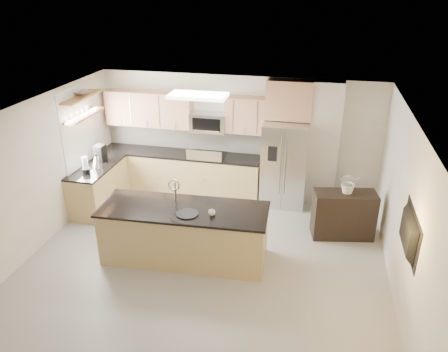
% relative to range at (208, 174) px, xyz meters
% --- Properties ---
extents(floor, '(6.50, 6.50, 0.00)m').
position_rel_range_xyz_m(floor, '(0.60, -2.92, -0.47)').
color(floor, gray).
rests_on(floor, ground).
extents(ceiling, '(6.00, 6.50, 0.02)m').
position_rel_range_xyz_m(ceiling, '(0.60, -2.92, 2.13)').
color(ceiling, silver).
rests_on(ceiling, wall_back).
extents(wall_back, '(6.00, 0.02, 2.60)m').
position_rel_range_xyz_m(wall_back, '(0.60, 0.33, 0.83)').
color(wall_back, silver).
rests_on(wall_back, floor).
extents(wall_left, '(0.02, 6.50, 2.60)m').
position_rel_range_xyz_m(wall_left, '(-2.40, -2.92, 0.83)').
color(wall_left, silver).
rests_on(wall_left, floor).
extents(wall_right, '(0.02, 6.50, 2.60)m').
position_rel_range_xyz_m(wall_right, '(3.60, -2.92, 0.83)').
color(wall_right, silver).
rests_on(wall_right, floor).
extents(back_counter, '(3.55, 0.66, 1.44)m').
position_rel_range_xyz_m(back_counter, '(-0.63, 0.01, -0.00)').
color(back_counter, tan).
rests_on(back_counter, floor).
extents(left_counter, '(0.66, 1.50, 0.92)m').
position_rel_range_xyz_m(left_counter, '(-2.07, -1.07, -0.01)').
color(left_counter, tan).
rests_on(left_counter, floor).
extents(range, '(0.76, 0.64, 1.14)m').
position_rel_range_xyz_m(range, '(0.00, 0.00, 0.00)').
color(range, black).
rests_on(range, floor).
extents(upper_cabinets, '(3.50, 0.33, 0.75)m').
position_rel_range_xyz_m(upper_cabinets, '(-0.70, 0.16, 1.35)').
color(upper_cabinets, tan).
rests_on(upper_cabinets, wall_back).
extents(microwave, '(0.76, 0.40, 0.40)m').
position_rel_range_xyz_m(microwave, '(0.00, 0.12, 1.16)').
color(microwave, '#B9B9BB').
rests_on(microwave, upper_cabinets).
extents(refrigerator, '(0.92, 0.78, 1.78)m').
position_rel_range_xyz_m(refrigerator, '(1.66, -0.05, 0.42)').
color(refrigerator, '#B9B9BB').
rests_on(refrigerator, floor).
extents(partition_column, '(0.60, 0.30, 2.60)m').
position_rel_range_xyz_m(partition_column, '(2.42, 0.18, 0.83)').
color(partition_column, beige).
rests_on(partition_column, floor).
extents(window, '(0.04, 1.15, 1.65)m').
position_rel_range_xyz_m(window, '(-2.38, -1.07, 1.18)').
color(window, white).
rests_on(window, wall_left).
extents(shelf_lower, '(0.30, 1.20, 0.04)m').
position_rel_range_xyz_m(shelf_lower, '(-2.25, -0.97, 1.48)').
color(shelf_lower, '#985E3C').
rests_on(shelf_lower, wall_left).
extents(shelf_upper, '(0.30, 1.20, 0.04)m').
position_rel_range_xyz_m(shelf_upper, '(-2.25, -0.97, 1.85)').
color(shelf_upper, '#985E3C').
rests_on(shelf_upper, wall_left).
extents(ceiling_fixture, '(1.00, 0.50, 0.06)m').
position_rel_range_xyz_m(ceiling_fixture, '(0.20, -1.32, 2.09)').
color(ceiling_fixture, white).
rests_on(ceiling_fixture, ceiling).
extents(island, '(2.83, 1.14, 1.39)m').
position_rel_range_xyz_m(island, '(0.23, -2.45, 0.01)').
color(island, tan).
rests_on(island, floor).
extents(credenza, '(1.18, 0.66, 0.89)m').
position_rel_range_xyz_m(credenza, '(2.87, -1.14, -0.03)').
color(credenza, black).
rests_on(credenza, floor).
extents(cup, '(0.15, 0.15, 0.09)m').
position_rel_range_xyz_m(cup, '(0.75, -2.58, 0.53)').
color(cup, white).
rests_on(cup, island).
extents(platter, '(0.47, 0.47, 0.02)m').
position_rel_range_xyz_m(platter, '(0.35, -2.64, 0.50)').
color(platter, black).
rests_on(platter, island).
extents(blender, '(0.15, 0.15, 0.35)m').
position_rel_range_xyz_m(blender, '(-2.07, -1.44, 0.60)').
color(blender, black).
rests_on(blender, left_counter).
extents(kettle, '(0.23, 0.23, 0.29)m').
position_rel_range_xyz_m(kettle, '(-2.02, -1.11, 0.57)').
color(kettle, '#B9B9BB').
rests_on(kettle, left_counter).
extents(coffee_maker, '(0.20, 0.24, 0.35)m').
position_rel_range_xyz_m(coffee_maker, '(-2.09, -0.79, 0.61)').
color(coffee_maker, black).
rests_on(coffee_maker, left_counter).
extents(bowl, '(0.51, 0.51, 0.10)m').
position_rel_range_xyz_m(bowl, '(-2.25, -0.90, 1.92)').
color(bowl, '#B9B9BB').
rests_on(bowl, shelf_upper).
extents(flower_vase, '(0.58, 0.51, 0.61)m').
position_rel_range_xyz_m(flower_vase, '(2.90, -1.11, 0.72)').
color(flower_vase, beige).
rests_on(flower_vase, credenza).
extents(television, '(0.14, 1.08, 0.62)m').
position_rel_range_xyz_m(television, '(3.51, -3.12, 0.88)').
color(television, black).
rests_on(television, wall_right).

